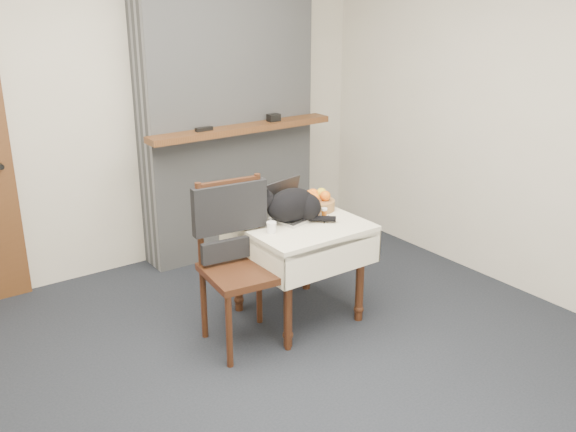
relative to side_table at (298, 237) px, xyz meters
The scene contains 11 objects.
ground 0.99m from the side_table, 142.17° to the right, with size 4.50×4.50×0.00m, color black.
room_shell 1.34m from the side_table, behind, with size 4.52×4.01×2.61m.
chimney 1.55m from the side_table, 78.90° to the left, with size 1.62×0.48×2.60m.
side_table is the anchor object (origin of this frame).
laptop 0.21m from the side_table, 84.21° to the left, with size 0.39×0.36×0.25m.
cat 0.23m from the side_table, 147.86° to the left, with size 0.49×0.36×0.26m.
cream_jar 0.31m from the side_table, 165.69° to the right, with size 0.06×0.06×0.07m, color white.
pill_bottle 0.24m from the side_table, 24.00° to the right, with size 0.04×0.04×0.08m.
fruit_basket 0.33m from the side_table, 25.69° to the left, with size 0.25×0.25×0.14m.
desk_clutter 0.23m from the side_table, ahead, with size 0.13×0.02×0.01m, color black.
chair 0.49m from the side_table, behind, with size 0.53×0.52×1.06m.
Camera 1 is at (-1.75, -2.73, 2.18)m, focal length 40.00 mm.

